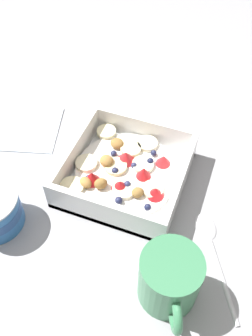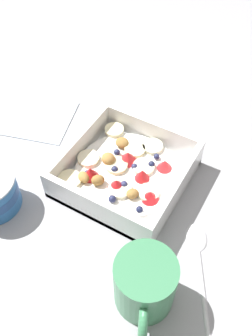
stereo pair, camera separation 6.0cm
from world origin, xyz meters
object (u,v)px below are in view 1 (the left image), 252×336
Objects in this scene: spoon at (211,241)px; folded_napkin at (27,128)px; coffee_mug at (170,280)px; fruit_bowl at (125,172)px.

folded_napkin is at bearing -16.60° from spoon.
spoon reaches higher than folded_napkin.
spoon is 1.53× the size of coffee_mug.
folded_napkin is at bearing -31.72° from coffee_mug.
coffee_mug reaches higher than folded_napkin.
fruit_bowl is 0.22m from folded_napkin.
fruit_bowl is 1.20× the size of spoon.
fruit_bowl is at bearing -22.31° from spoon.
fruit_bowl reaches higher than folded_napkin.
fruit_bowl is at bearing 167.87° from folded_napkin.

